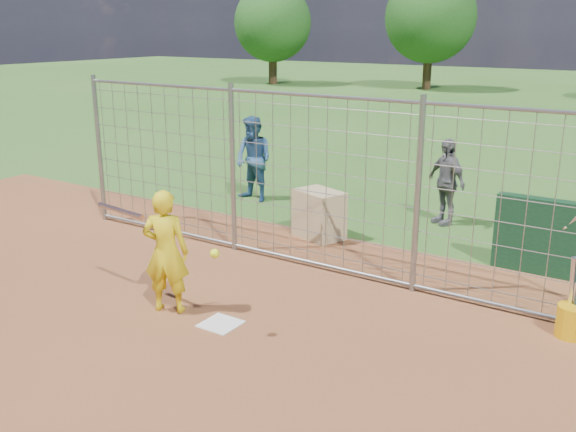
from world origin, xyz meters
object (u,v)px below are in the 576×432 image
Objects in this scene: bystander_b at (446,182)px; equipment_bin at (319,214)px; batter at (166,252)px; bucket_with_bats at (572,317)px; bystander_a at (254,159)px.

bystander_b is 2.43m from equipment_bin.
batter reaches higher than bucket_with_bats.
equipment_bin is at bearing -115.80° from batter.
batter is 5.64m from bystander_b.
bystander_b is at bearing -130.30° from batter.
batter is 1.01× the size of bystander_b.
bystander_b is 1.58× the size of bucket_with_bats.
batter is 5.32m from bystander_a.
bystander_b reaches higher than bucket_with_bats.
bystander_b reaches higher than equipment_bin.
bystander_a is 2.13× the size of equipment_bin.
batter is 3.53m from equipment_bin.
bucket_with_bats is at bearing -15.77° from bystander_a.
bystander_b is (1.56, 5.42, -0.01)m from batter.
bucket_with_bats is (2.77, -3.42, -0.52)m from bystander_b.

